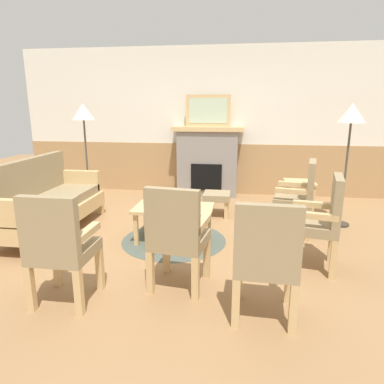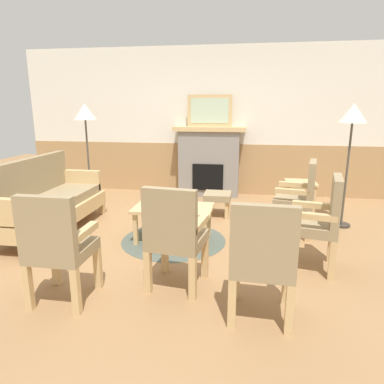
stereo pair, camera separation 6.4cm
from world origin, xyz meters
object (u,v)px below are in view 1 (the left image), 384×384
coffee_table (174,211)px  armchair_by_window_left (321,218)px  couch (48,203)px  side_table (299,189)px  book_on_table (181,205)px  fireplace (207,161)px  armchair_near_fireplace (300,194)px  framed_picture (208,111)px  footstool (217,198)px  floor_lamp_by_couch (84,118)px  armchair_front_left (177,233)px  armchair_corner_left (266,256)px  floor_lamp_by_chairs (351,121)px  armchair_front_center (59,245)px

coffee_table → armchair_by_window_left: bearing=-17.5°
couch → side_table: couch is taller
coffee_table → armchair_by_window_left: 1.71m
side_table → couch: bearing=-161.0°
couch → coffee_table: size_ratio=1.88×
book_on_table → fireplace: bearing=87.6°
armchair_near_fireplace → coffee_table: bearing=-163.5°
framed_picture → coffee_table: framed_picture is taller
couch → footstool: 2.39m
side_table → floor_lamp_by_couch: size_ratio=0.33×
book_on_table → armchair_by_window_left: (1.55, -0.56, 0.08)m
framed_picture → armchair_front_left: (0.08, -3.48, -1.02)m
side_table → armchair_corner_left: bearing=-103.5°
floor_lamp_by_couch → book_on_table: bearing=-35.1°
couch → footstool: couch is taller
armchair_by_window_left → floor_lamp_by_couch: (-3.33, 1.82, 0.91)m
coffee_table → footstool: coffee_table is taller
floor_lamp_by_chairs → couch: bearing=-168.0°
book_on_table → side_table: 1.99m
armchair_near_fireplace → floor_lamp_by_chairs: (0.66, 0.44, 0.91)m
armchair_by_window_left → footstool: bearing=126.2°
coffee_table → armchair_near_fireplace: (1.56, 0.46, 0.15)m
side_table → floor_lamp_by_couch: floor_lamp_by_couch is taller
armchair_front_center → side_table: bearing=49.9°
fireplace → framed_picture: (0.00, 0.00, 0.91)m
fireplace → couch: size_ratio=0.72×
book_on_table → armchair_by_window_left: bearing=-20.0°
fireplace → coffee_table: size_ratio=1.35×
couch → armchair_near_fireplace: bearing=6.9°
couch → armchair_near_fireplace: 3.29m
couch → framed_picture: bearing=50.4°
floor_lamp_by_chairs → armchair_front_left: bearing=-133.8°
footstool → floor_lamp_by_couch: bearing=174.3°
couch → fireplace: bearing=50.4°
framed_picture → armchair_corner_left: size_ratio=0.82×
couch → floor_lamp_by_couch: (-0.01, 1.24, 1.05)m
armchair_front_left → armchair_front_center: size_ratio=1.00×
couch → footstool: (2.15, 1.02, -0.11)m
armchair_front_left → side_table: size_ratio=1.78×
fireplace → framed_picture: size_ratio=1.62×
fireplace → floor_lamp_by_couch: (-1.89, -1.03, 0.80)m
book_on_table → footstool: (0.37, 1.04, -0.17)m
framed_picture → armchair_front_left: 3.63m
couch → armchair_corner_left: 3.15m
armchair_by_window_left → side_table: (0.05, 1.74, -0.10)m
armchair_corner_left → floor_lamp_by_couch: bearing=134.0°
armchair_near_fireplace → fireplace: bearing=126.5°
footstool → floor_lamp_by_chairs: 2.13m
book_on_table → footstool: book_on_table is taller
armchair_corner_left → floor_lamp_by_chairs: bearing=63.5°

